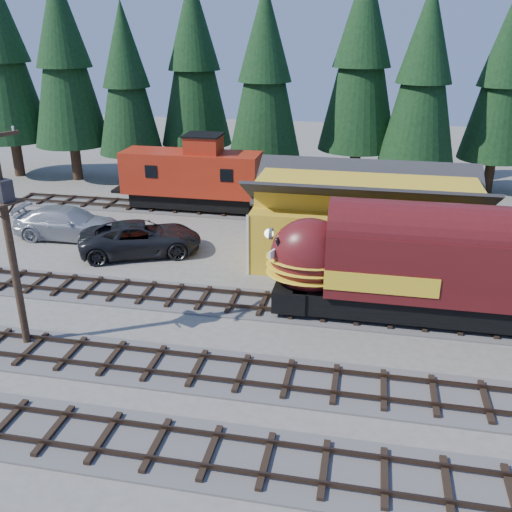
% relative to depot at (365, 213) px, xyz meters
% --- Properties ---
extents(ground, '(120.00, 120.00, 0.00)m').
position_rel_depot_xyz_m(ground, '(0.00, -10.50, -2.96)').
color(ground, '#6B665B').
rests_on(ground, ground).
extents(track_spur, '(32.00, 3.20, 0.33)m').
position_rel_depot_xyz_m(track_spur, '(-10.00, 7.50, -2.90)').
color(track_spur, '#4C4947').
rests_on(track_spur, ground).
extents(depot, '(12.80, 7.00, 5.30)m').
position_rel_depot_xyz_m(depot, '(0.00, 0.00, 0.00)').
color(depot, gold).
rests_on(depot, ground).
extents(conifer_backdrop, '(80.44, 20.73, 16.94)m').
position_rel_depot_xyz_m(conifer_backdrop, '(6.98, 14.28, 7.01)').
color(conifer_backdrop, black).
rests_on(conifer_backdrop, ground).
extents(locomotive, '(15.63, 3.11, 4.25)m').
position_rel_depot_xyz_m(locomotive, '(3.20, -6.50, -0.47)').
color(locomotive, black).
rests_on(locomotive, ground).
extents(caboose, '(9.87, 2.86, 5.13)m').
position_rel_depot_xyz_m(caboose, '(-12.34, 7.50, -0.41)').
color(caboose, black).
rests_on(caboose, ground).
extents(utility_pole, '(1.50, 2.19, 9.45)m').
position_rel_depot_xyz_m(utility_pole, '(-13.73, -11.90, 2.43)').
color(utility_pole, black).
rests_on(utility_pole, ground).
extents(pickup_truck_a, '(7.77, 5.73, 1.96)m').
position_rel_depot_xyz_m(pickup_truck_a, '(-12.82, -1.29, -1.98)').
color(pickup_truck_a, black).
rests_on(pickup_truck_a, ground).
extents(pickup_truck_b, '(6.94, 3.07, 1.98)m').
position_rel_depot_xyz_m(pickup_truck_b, '(-18.35, 0.35, -1.97)').
color(pickup_truck_b, '#A5A8AD').
rests_on(pickup_truck_b, ground).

